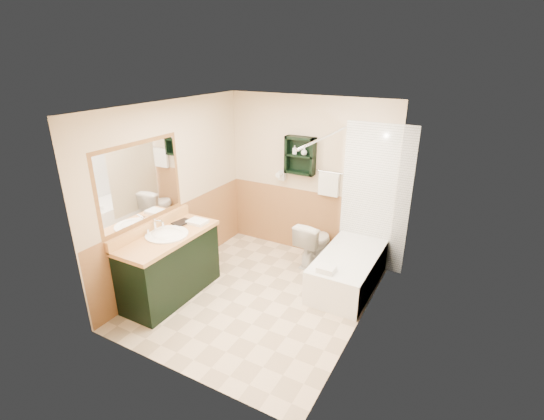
# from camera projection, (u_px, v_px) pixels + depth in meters

# --- Properties ---
(floor) EXTENTS (3.00, 3.00, 0.00)m
(floor) POSITION_uv_depth(u_px,v_px,m) (258.00, 296.00, 5.10)
(floor) COLOR beige
(floor) RESTS_ON ground
(back_wall) EXTENTS (2.60, 0.04, 2.40)m
(back_wall) POSITION_uv_depth(u_px,v_px,m) (309.00, 178.00, 5.89)
(back_wall) COLOR beige
(back_wall) RESTS_ON ground
(left_wall) EXTENTS (0.04, 3.00, 2.40)m
(left_wall) POSITION_uv_depth(u_px,v_px,m) (172.00, 193.00, 5.25)
(left_wall) COLOR beige
(left_wall) RESTS_ON ground
(right_wall) EXTENTS (0.04, 3.00, 2.40)m
(right_wall) POSITION_uv_depth(u_px,v_px,m) (366.00, 234.00, 4.06)
(right_wall) COLOR beige
(right_wall) RESTS_ON ground
(ceiling) EXTENTS (2.60, 3.00, 0.04)m
(ceiling) POSITION_uv_depth(u_px,v_px,m) (255.00, 105.00, 4.20)
(ceiling) COLOR white
(ceiling) RESTS_ON back_wall
(wainscot_left) EXTENTS (2.98, 2.98, 1.00)m
(wainscot_left) POSITION_uv_depth(u_px,v_px,m) (178.00, 241.00, 5.49)
(wainscot_left) COLOR #B17D47
(wainscot_left) RESTS_ON left_wall
(wainscot_back) EXTENTS (2.58, 2.58, 1.00)m
(wainscot_back) POSITION_uv_depth(u_px,v_px,m) (306.00, 221.00, 6.12)
(wainscot_back) COLOR #B17D47
(wainscot_back) RESTS_ON back_wall
(mirror_frame) EXTENTS (1.30, 1.30, 1.00)m
(mirror_frame) POSITION_uv_depth(u_px,v_px,m) (141.00, 183.00, 4.66)
(mirror_frame) COLOR brown
(mirror_frame) RESTS_ON left_wall
(mirror_glass) EXTENTS (1.20, 1.20, 0.90)m
(mirror_glass) POSITION_uv_depth(u_px,v_px,m) (141.00, 183.00, 4.66)
(mirror_glass) COLOR white
(mirror_glass) RESTS_ON left_wall
(tile_right) EXTENTS (1.50, 1.50, 2.10)m
(tile_right) POSITION_uv_depth(u_px,v_px,m) (380.00, 221.00, 4.75)
(tile_right) COLOR white
(tile_right) RESTS_ON right_wall
(tile_back) EXTENTS (0.95, 0.95, 2.10)m
(tile_back) POSITION_uv_depth(u_px,v_px,m) (375.00, 199.00, 5.45)
(tile_back) COLOR white
(tile_back) RESTS_ON back_wall
(tile_accent) EXTENTS (1.50, 1.50, 0.10)m
(tile_accent) POSITION_uv_depth(u_px,v_px,m) (386.00, 152.00, 4.44)
(tile_accent) COLOR #134531
(tile_accent) RESTS_ON right_wall
(wall_shelf) EXTENTS (0.45, 0.15, 0.55)m
(wall_shelf) POSITION_uv_depth(u_px,v_px,m) (300.00, 156.00, 5.71)
(wall_shelf) COLOR black
(wall_shelf) RESTS_ON back_wall
(hair_dryer) EXTENTS (0.10, 0.24, 0.18)m
(hair_dryer) POSITION_uv_depth(u_px,v_px,m) (282.00, 175.00, 6.00)
(hair_dryer) COLOR silver
(hair_dryer) RESTS_ON back_wall
(towel_bar) EXTENTS (0.40, 0.06, 0.40)m
(towel_bar) POSITION_uv_depth(u_px,v_px,m) (330.00, 172.00, 5.62)
(towel_bar) COLOR white
(towel_bar) RESTS_ON back_wall
(curtain_rod) EXTENTS (0.03, 1.60, 0.03)m
(curtain_rod) POSITION_uv_depth(u_px,v_px,m) (325.00, 137.00, 4.73)
(curtain_rod) COLOR silver
(curtain_rod) RESTS_ON back_wall
(shower_curtain) EXTENTS (1.05, 1.05, 1.70)m
(shower_curtain) POSITION_uv_depth(u_px,v_px,m) (327.00, 199.00, 5.19)
(shower_curtain) COLOR beige
(shower_curtain) RESTS_ON curtain_rod
(vanity) EXTENTS (0.59, 1.35, 0.86)m
(vanity) POSITION_uv_depth(u_px,v_px,m) (170.00, 266.00, 4.99)
(vanity) COLOR black
(vanity) RESTS_ON ground
(bathtub) EXTENTS (0.70, 1.50, 0.47)m
(bathtub) POSITION_uv_depth(u_px,v_px,m) (349.00, 269.00, 5.30)
(bathtub) COLOR white
(bathtub) RESTS_ON ground
(toilet) EXTENTS (0.45, 0.72, 0.66)m
(toilet) POSITION_uv_depth(u_px,v_px,m) (314.00, 243.00, 5.80)
(toilet) COLOR white
(toilet) RESTS_ON ground
(counter_towel) EXTENTS (0.25, 0.20, 0.04)m
(counter_towel) POSITION_uv_depth(u_px,v_px,m) (197.00, 222.00, 5.15)
(counter_towel) COLOR white
(counter_towel) RESTS_ON vanity
(vanity_book) EXTENTS (0.18, 0.05, 0.24)m
(vanity_book) POSITION_uv_depth(u_px,v_px,m) (177.00, 213.00, 5.17)
(vanity_book) COLOR black
(vanity_book) RESTS_ON vanity
(tub_towel) EXTENTS (0.21, 0.18, 0.07)m
(tub_towel) POSITION_uv_depth(u_px,v_px,m) (326.00, 269.00, 4.76)
(tub_towel) COLOR white
(tub_towel) RESTS_ON bathtub
(soap_bottle_a) EXTENTS (0.10, 0.14, 0.06)m
(soap_bottle_a) POSITION_uv_depth(u_px,v_px,m) (295.00, 152.00, 5.73)
(soap_bottle_a) COLOR white
(soap_bottle_a) RESTS_ON wall_shelf
(soap_bottle_b) EXTENTS (0.13, 0.14, 0.09)m
(soap_bottle_b) POSITION_uv_depth(u_px,v_px,m) (304.00, 152.00, 5.66)
(soap_bottle_b) COLOR white
(soap_bottle_b) RESTS_ON wall_shelf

